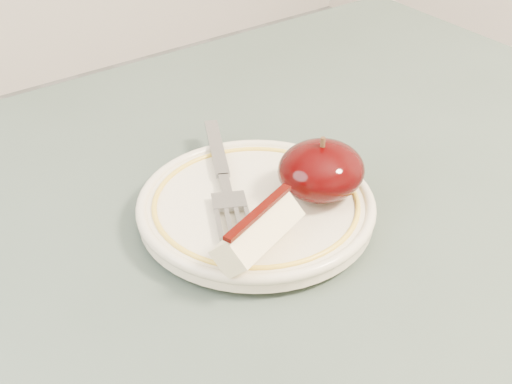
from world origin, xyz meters
TOP-DOWN VIEW (x-y plane):
  - table at (0.00, 0.00)m, footprint 0.90×0.90m
  - plate at (-0.02, 0.11)m, footprint 0.19×0.19m
  - apple_half at (0.04, 0.09)m, footprint 0.07×0.07m
  - apple_wedge at (-0.05, 0.06)m, footprint 0.08×0.06m
  - fork at (-0.02, 0.15)m, footprint 0.10×0.17m

SIDE VIEW (x-z plane):
  - table at x=0.00m, z-range 0.29..1.04m
  - plate at x=-0.02m, z-range 0.75..0.77m
  - fork at x=-0.02m, z-range 0.77..0.77m
  - apple_wedge at x=-0.05m, z-range 0.77..0.80m
  - apple_half at x=0.04m, z-range 0.76..0.82m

